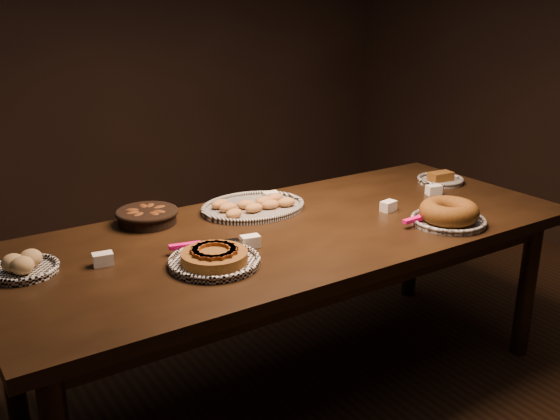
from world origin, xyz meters
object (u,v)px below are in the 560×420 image
apple_tart_plate (214,259)px  madeleine_platter (253,206)px  bundt_cake_plate (449,215)px  buffet_table (293,245)px

apple_tart_plate → madeleine_platter: size_ratio=0.72×
bundt_cake_plate → apple_tart_plate: bearing=154.2°
apple_tart_plate → madeleine_platter: (0.42, 0.44, -0.01)m
buffet_table → apple_tart_plate: size_ratio=6.97×
apple_tart_plate → buffet_table: bearing=15.0°
madeleine_platter → bundt_cake_plate: size_ratio=1.34×
buffet_table → madeleine_platter: 0.30m
buffet_table → apple_tart_plate: apple_tart_plate is taller
madeleine_platter → bundt_cake_plate: (0.59, -0.60, 0.02)m
madeleine_platter → bundt_cake_plate: bearing=-44.4°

